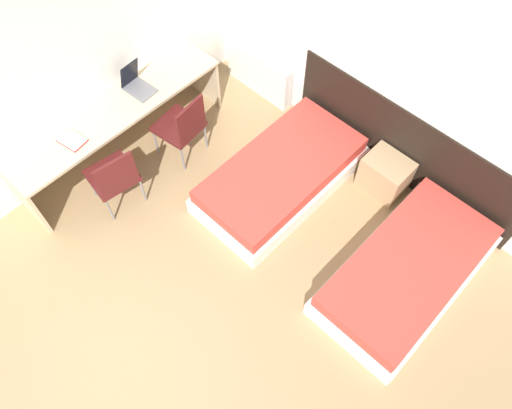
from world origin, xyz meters
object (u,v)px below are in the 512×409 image
Objects in this scene: chair_near_notebook at (114,176)px; laptop at (136,84)px; bed_near_window at (281,175)px; nightstand at (385,175)px; bed_near_door at (407,271)px; chair_near_laptop at (182,125)px.

chair_near_notebook is 2.54× the size of laptop.
nightstand reaches higher than bed_near_window.
chair_near_notebook is (-2.76, -1.35, 0.29)m from bed_near_door.
bed_near_window is at bearing 59.06° from chair_near_notebook.
nightstand is 0.55× the size of chair_near_laptop.
nightstand is at bearing 137.12° from bed_near_door.
bed_near_window is 1.77m from chair_near_notebook.
nightstand is at bearing 55.99° from chair_near_notebook.
bed_near_window is 2.18× the size of chair_near_laptop.
laptop is (-2.49, -1.29, 0.57)m from nightstand.
chair_near_laptop is at bearing 7.05° from laptop.
laptop is (-3.32, -0.52, 0.61)m from bed_near_door.
chair_near_notebook is 1.05m from laptop.
chair_near_laptop is 2.54× the size of laptop.
chair_near_laptop is at bearing -159.66° from bed_near_window.
nightstand is at bearing 23.18° from laptop.
bed_near_door is 5.54× the size of laptop.
bed_near_door is 2.81m from chair_near_laptop.
bed_near_door is at bearing 1.11° from chair_near_laptop.
laptop is (-1.66, -0.52, 0.61)m from bed_near_window.
bed_near_door is 3.41m from laptop.
bed_near_window is 5.54× the size of laptop.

